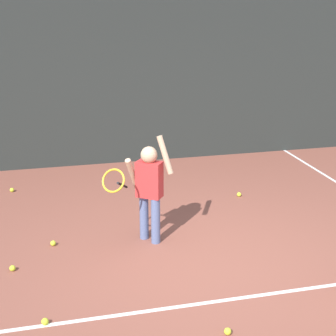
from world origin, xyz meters
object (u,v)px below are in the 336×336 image
Objects in this scene: tennis_player at (148,186)px; tennis_ball_5 at (45,322)px; tennis_ball_2 at (239,194)px; tennis_ball_7 at (53,243)px; tennis_ball_1 at (12,190)px; tennis_ball_3 at (12,268)px; tennis_ball_8 at (228,331)px.

tennis_ball_5 is (-1.27, -1.45, -0.69)m from tennis_player.
tennis_ball_2 is 2.95m from tennis_ball_7.
tennis_player is 20.46× the size of tennis_ball_1.
tennis_ball_1 and tennis_ball_7 have the same top height.
tennis_ball_8 is at bearing -40.14° from tennis_ball_3.
tennis_ball_2 is (3.35, -1.01, 0.00)m from tennis_ball_1.
tennis_ball_8 is (1.91, -1.61, 0.00)m from tennis_ball_3.
tennis_ball_2 is (1.63, 1.13, -0.69)m from tennis_player.
tennis_ball_2 and tennis_ball_7 have the same top height.
tennis_ball_2 is at bearing -16.80° from tennis_ball_1.
tennis_player is 2.83m from tennis_ball_1.
tennis_ball_1 is 1.00× the size of tennis_ball_8.
tennis_ball_8 is (1.46, -2.12, 0.00)m from tennis_ball_7.
tennis_ball_3 is (-3.23, -1.50, 0.00)m from tennis_ball_2.
tennis_ball_3 and tennis_ball_8 have the same top height.
tennis_player reaches higher than tennis_ball_7.
tennis_ball_5 is (0.34, -1.08, 0.00)m from tennis_ball_3.
tennis_ball_7 is at bearing 124.56° from tennis_ball_8.
tennis_ball_2 and tennis_ball_8 have the same top height.
tennis_ball_5 is 1.66m from tennis_ball_8.
tennis_ball_2 is at bearing 24.87° from tennis_ball_3.
tennis_ball_2 is 1.00× the size of tennis_ball_3.
tennis_ball_1 is 1.00× the size of tennis_ball_5.
tennis_player is 20.46× the size of tennis_ball_3.
tennis_ball_2 is at bearing 19.55° from tennis_ball_7.
tennis_ball_2 is 3.56m from tennis_ball_3.
tennis_ball_3 is 1.13m from tennis_ball_5.
tennis_ball_5 is 1.00× the size of tennis_ball_8.
tennis_ball_1 is 1.00× the size of tennis_ball_2.
tennis_player is 2.10m from tennis_ball_2.
tennis_ball_5 is 1.59m from tennis_ball_7.
tennis_ball_1 is at bearing 105.92° from tennis_ball_7.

